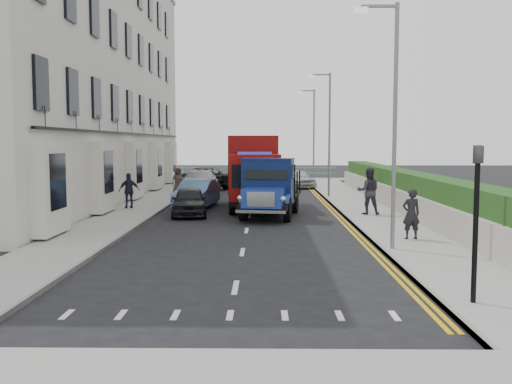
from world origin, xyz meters
name	(u,v)px	position (x,y,z in m)	size (l,w,h in m)	color
ground	(245,240)	(0.00, 0.00, 0.00)	(120.00, 120.00, 0.00)	black
pavement_west	(143,207)	(-5.20, 9.00, 0.06)	(2.40, 38.00, 0.12)	gray
pavement_east	(361,207)	(5.30, 9.00, 0.06)	(2.60, 38.00, 0.12)	gray
promenade	(256,180)	(0.00, 29.00, 0.06)	(30.00, 2.50, 0.12)	gray
sea_plane	(259,165)	(0.00, 60.00, 0.00)	(120.00, 120.00, 0.00)	#4E5C6B
terrace_west	(78,68)	(-9.47, 13.00, 7.17)	(6.31, 30.20, 14.25)	beige
garden_east	(402,190)	(7.21, 9.00, 0.90)	(1.45, 28.00, 1.75)	#B2AD9E
seafront_railing	(256,174)	(0.00, 28.20, 0.58)	(13.00, 0.08, 1.11)	#59B2A5
lamp_near	(391,112)	(4.18, -2.00, 4.00)	(1.23, 0.18, 7.00)	slate
lamp_mid	(327,127)	(4.18, 14.00, 4.00)	(1.23, 0.18, 7.00)	slate
lamp_far	(312,131)	(4.18, 24.00, 4.00)	(1.23, 0.18, 7.00)	slate
traffic_signal	(476,200)	(4.60, -7.50, 2.07)	(0.16, 0.20, 3.10)	black
bedford_lorry	(269,191)	(0.81, 5.32, 1.13)	(2.78, 5.41, 2.46)	black
red_lorry	(252,170)	(0.04, 9.14, 1.84)	(2.65, 6.72, 3.45)	black
parked_car_front	(189,201)	(-2.60, 6.21, 0.62)	(1.46, 3.64, 1.24)	black
parked_car_mid	(197,194)	(-2.60, 8.99, 0.68)	(1.44, 4.14, 1.36)	#5C8CC6
parked_car_rear	(199,182)	(-3.38, 16.52, 0.70)	(1.97, 4.85, 1.41)	#A0A0A5
seafront_car_left	(204,178)	(-3.49, 20.81, 0.73)	(2.42, 5.24, 1.46)	black
seafront_car_right	(297,178)	(2.91, 21.37, 0.64)	(1.52, 3.77, 1.28)	silver
pedestrian_east_near	(411,214)	(5.24, -0.38, 0.91)	(0.58, 0.38, 1.59)	black
pedestrian_east_far	(369,191)	(5.03, 5.77, 1.10)	(0.95, 0.74, 1.96)	#2E2A34
pedestrian_west_near	(129,191)	(-5.58, 7.88, 0.93)	(0.95, 0.40, 1.62)	#1B1F31
pedestrian_west_far	(178,181)	(-4.40, 14.85, 0.90)	(0.77, 0.50, 1.57)	#3B302B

